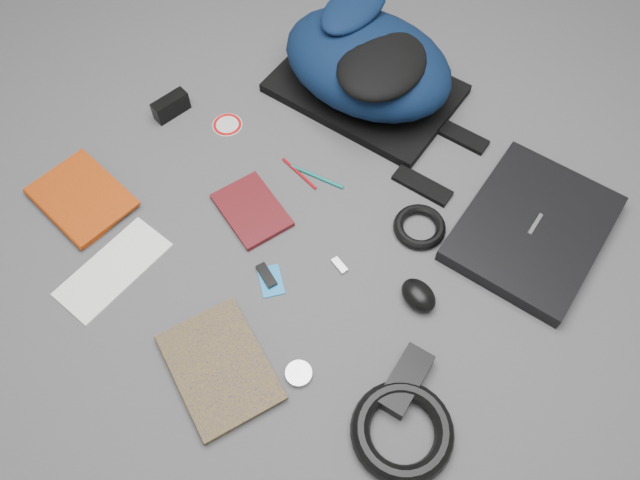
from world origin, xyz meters
TOP-DOWN VIEW (x-y plane):
  - ground at (0.00, 0.00)m, footprint 4.00×4.00m
  - backpack at (0.38, 0.29)m, footprint 0.47×0.57m
  - laptop at (0.40, -0.27)m, footprint 0.44×0.39m
  - textbook_red at (-0.45, 0.42)m, footprint 0.20×0.25m
  - comic_book at (-0.43, -0.09)m, footprint 0.21×0.27m
  - envelope at (-0.40, 0.23)m, footprint 0.27×0.17m
  - dvd_case at (-0.07, 0.17)m, footprint 0.14×0.18m
  - compact_camera at (-0.06, 0.54)m, footprint 0.10×0.04m
  - sticker_disc at (0.03, 0.42)m, footprint 0.09×0.09m
  - pen_teal at (0.11, 0.15)m, footprint 0.07×0.13m
  - pen_red at (0.08, 0.18)m, footprint 0.02×0.12m
  - id_badge at (-0.14, -0.01)m, footprint 0.07×0.09m
  - usb_black at (-0.14, 0.01)m, footprint 0.03×0.06m
  - usb_silver at (-0.00, -0.07)m, footprint 0.02×0.04m
  - mouse at (0.08, -0.24)m, footprint 0.06×0.09m
  - headphone_left at (-0.32, -0.13)m, footprint 0.07×0.07m
  - headphone_right at (-0.22, -0.21)m, footprint 0.07×0.07m
  - cable_coil at (0.20, -0.11)m, footprint 0.15×0.15m
  - power_brick at (-0.06, -0.35)m, footprint 0.15×0.10m
  - power_cord_coil at (-0.13, -0.42)m, footprint 0.22×0.22m

SIDE VIEW (x-z plane):
  - ground at x=0.00m, z-range 0.00..0.00m
  - sticker_disc at x=0.03m, z-range 0.00..0.00m
  - id_badge at x=-0.14m, z-range 0.00..0.00m
  - envelope at x=-0.40m, z-range 0.00..0.00m
  - pen_red at x=0.08m, z-range 0.00..0.01m
  - pen_teal at x=0.11m, z-range 0.00..0.01m
  - usb_silver at x=0.00m, z-range 0.00..0.01m
  - usb_black at x=-0.14m, z-range 0.00..0.01m
  - headphone_left at x=-0.32m, z-range 0.00..0.01m
  - headphone_right at x=-0.22m, z-range 0.00..0.01m
  - dvd_case at x=-0.07m, z-range 0.00..0.01m
  - comic_book at x=-0.43m, z-range 0.00..0.02m
  - cable_coil at x=0.20m, z-range 0.00..0.02m
  - textbook_red at x=-0.45m, z-range 0.00..0.02m
  - power_brick at x=-0.06m, z-range 0.00..0.03m
  - laptop at x=0.40m, z-range 0.00..0.04m
  - power_cord_coil at x=-0.13m, z-range 0.00..0.04m
  - mouse at x=0.08m, z-range 0.00..0.04m
  - compact_camera at x=-0.06m, z-range 0.00..0.05m
  - backpack at x=0.38m, z-range 0.00..0.21m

